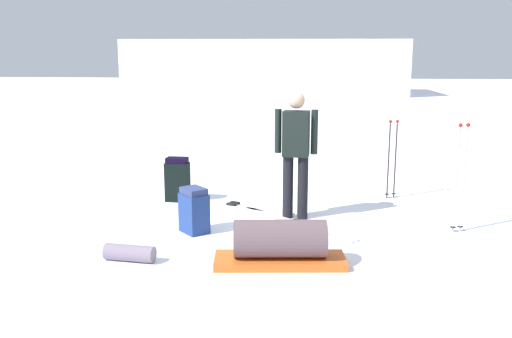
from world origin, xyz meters
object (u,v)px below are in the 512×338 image
at_px(ski_pair_near, 233,205).
at_px(ski_pair_far, 295,223).
at_px(backpack_bright, 177,180).
at_px(ski_poles_planted_near, 392,155).
at_px(gear_sled, 280,244).
at_px(ski_poles_planted_far, 461,172).
at_px(sleeping_mat_rolled, 130,253).
at_px(backpack_large_dark, 194,211).
at_px(skier_standing, 296,148).

bearing_deg(ski_pair_near, ski_pair_far, -41.59).
bearing_deg(backpack_bright, ski_pair_near, -13.44).
relative_size(backpack_bright, ski_poles_planted_near, 0.55).
xyz_separation_m(backpack_bright, gear_sled, (1.65, -2.46, -0.10)).
xyz_separation_m(ski_poles_planted_far, gear_sled, (-2.15, -1.31, -0.53)).
height_order(backpack_bright, sleeping_mat_rolled, backpack_bright).
bearing_deg(sleeping_mat_rolled, ski_pair_far, 40.05).
bearing_deg(ski_poles_planted_far, gear_sled, -148.58).
bearing_deg(backpack_large_dark, ski_pair_near, 75.38).
relative_size(ski_pair_far, ski_poles_planted_near, 1.30).
xyz_separation_m(skier_standing, ski_pair_near, (-0.91, 0.53, -0.94)).
bearing_deg(skier_standing, backpack_bright, 157.51).
bearing_deg(backpack_large_dark, gear_sled, -41.98).
bearing_deg(backpack_bright, ski_poles_planted_near, 8.18).
xyz_separation_m(skier_standing, ski_poles_planted_far, (2.03, -0.41, -0.20)).
xyz_separation_m(backpack_large_dark, sleeping_mat_rolled, (-0.50, -1.03, -0.19)).
height_order(backpack_large_dark, sleeping_mat_rolled, backpack_large_dark).
bearing_deg(ski_pair_far, sleeping_mat_rolled, -139.95).
height_order(backpack_bright, gear_sled, backpack_bright).
bearing_deg(ski_poles_planted_near, backpack_large_dark, -144.32).
bearing_deg(backpack_bright, ski_poles_planted_far, -16.74).
distance_m(ski_poles_planted_far, gear_sled, 2.58).
xyz_separation_m(skier_standing, backpack_bright, (-1.78, 0.73, -0.63)).
distance_m(backpack_large_dark, ski_poles_planted_near, 3.32).
relative_size(ski_pair_far, sleeping_mat_rolled, 2.85).
height_order(ski_pair_near, backpack_large_dark, backpack_large_dark).
distance_m(ski_pair_far, gear_sled, 1.46).
xyz_separation_m(ski_pair_near, backpack_large_dark, (-0.33, -1.25, 0.27)).
distance_m(backpack_bright, sleeping_mat_rolled, 2.50).
distance_m(skier_standing, backpack_bright, 2.02).
distance_m(backpack_large_dark, ski_poles_planted_far, 3.31).
distance_m(backpack_bright, ski_poles_planted_far, 3.99).
xyz_separation_m(ski_poles_planted_near, ski_poles_planted_far, (0.59, -1.61, 0.08)).
xyz_separation_m(ski_pair_near, ski_poles_planted_near, (2.35, 0.67, 0.66)).
bearing_deg(gear_sled, ski_poles_planted_far, 31.42).
relative_size(backpack_large_dark, sleeping_mat_rolled, 1.03).
height_order(ski_pair_far, backpack_large_dark, backpack_large_dark).
relative_size(ski_poles_planted_far, sleeping_mat_rolled, 2.48).
distance_m(ski_pair_far, backpack_large_dark, 1.35).
xyz_separation_m(gear_sled, sleeping_mat_rolled, (-1.61, -0.03, -0.13)).
height_order(ski_poles_planted_far, gear_sled, ski_poles_planted_far).
xyz_separation_m(ski_pair_near, sleeping_mat_rolled, (-0.83, -2.28, 0.08)).
distance_m(skier_standing, gear_sled, 1.88).
xyz_separation_m(ski_pair_far, sleeping_mat_rolled, (-1.75, -1.47, 0.08)).
bearing_deg(ski_poles_planted_near, ski_pair_far, -133.94).
height_order(backpack_large_dark, ski_poles_planted_far, ski_poles_planted_far).
bearing_deg(sleeping_mat_rolled, ski_poles_planted_far, 19.68).
bearing_deg(ski_poles_planted_near, ski_poles_planted_far, -69.92).
bearing_deg(ski_pair_near, gear_sled, -70.78).
distance_m(backpack_bright, ski_poles_planted_near, 3.27).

